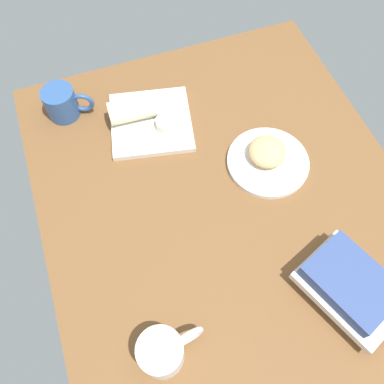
{
  "coord_description": "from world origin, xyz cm",
  "views": [
    {
      "loc": [
        39.67,
        -23.53,
        93.86
      ],
      "look_at": [
        -4.59,
        -7.76,
        7.0
      ],
      "focal_mm": 38.19,
      "sensor_mm": 36.0,
      "label": 1
    }
  ],
  "objects_px": {
    "scone_pastry": "(267,152)",
    "sauce_cup": "(167,123)",
    "square_plate": "(151,122)",
    "second_mug": "(62,103)",
    "breakfast_wrap": "(137,108)",
    "round_plate": "(268,162)",
    "book_stack": "(349,284)",
    "coffee_mug": "(163,352)"
  },
  "relations": [
    {
      "from": "scone_pastry",
      "to": "sauce_cup",
      "type": "bearing_deg",
      "value": -129.99
    },
    {
      "from": "square_plate",
      "to": "second_mug",
      "type": "bearing_deg",
      "value": -118.59
    },
    {
      "from": "breakfast_wrap",
      "to": "second_mug",
      "type": "distance_m",
      "value": 0.2
    },
    {
      "from": "round_plate",
      "to": "book_stack",
      "type": "height_order",
      "value": "book_stack"
    },
    {
      "from": "coffee_mug",
      "to": "scone_pastry",
      "type": "bearing_deg",
      "value": 133.0
    },
    {
      "from": "scone_pastry",
      "to": "coffee_mug",
      "type": "relative_size",
      "value": 0.7
    },
    {
      "from": "book_stack",
      "to": "coffee_mug",
      "type": "distance_m",
      "value": 0.42
    },
    {
      "from": "scone_pastry",
      "to": "book_stack",
      "type": "distance_m",
      "value": 0.37
    },
    {
      "from": "round_plate",
      "to": "breakfast_wrap",
      "type": "relative_size",
      "value": 1.42
    },
    {
      "from": "sauce_cup",
      "to": "scone_pastry",
      "type": "bearing_deg",
      "value": 50.01
    },
    {
      "from": "second_mug",
      "to": "scone_pastry",
      "type": "bearing_deg",
      "value": 54.58
    },
    {
      "from": "breakfast_wrap",
      "to": "book_stack",
      "type": "distance_m",
      "value": 0.68
    },
    {
      "from": "breakfast_wrap",
      "to": "sauce_cup",
      "type": "bearing_deg",
      "value": -130.01
    },
    {
      "from": "scone_pastry",
      "to": "book_stack",
      "type": "height_order",
      "value": "book_stack"
    },
    {
      "from": "second_mug",
      "to": "square_plate",
      "type": "bearing_deg",
      "value": 61.41
    },
    {
      "from": "sauce_cup",
      "to": "breakfast_wrap",
      "type": "relative_size",
      "value": 0.39
    },
    {
      "from": "square_plate",
      "to": "book_stack",
      "type": "height_order",
      "value": "book_stack"
    },
    {
      "from": "square_plate",
      "to": "coffee_mug",
      "type": "height_order",
      "value": "coffee_mug"
    },
    {
      "from": "round_plate",
      "to": "scone_pastry",
      "type": "relative_size",
      "value": 2.15
    },
    {
      "from": "round_plate",
      "to": "square_plate",
      "type": "distance_m",
      "value": 0.33
    },
    {
      "from": "scone_pastry",
      "to": "breakfast_wrap",
      "type": "distance_m",
      "value": 0.36
    },
    {
      "from": "sauce_cup",
      "to": "breakfast_wrap",
      "type": "bearing_deg",
      "value": -133.45
    },
    {
      "from": "scone_pastry",
      "to": "square_plate",
      "type": "bearing_deg",
      "value": -130.51
    },
    {
      "from": "breakfast_wrap",
      "to": "book_stack",
      "type": "bearing_deg",
      "value": -150.57
    },
    {
      "from": "square_plate",
      "to": "second_mug",
      "type": "xyz_separation_m",
      "value": [
        -0.12,
        -0.21,
        0.04
      ]
    },
    {
      "from": "breakfast_wrap",
      "to": "round_plate",
      "type": "bearing_deg",
      "value": -128.9
    },
    {
      "from": "round_plate",
      "to": "square_plate",
      "type": "bearing_deg",
      "value": -132.2
    },
    {
      "from": "book_stack",
      "to": "sauce_cup",
      "type": "bearing_deg",
      "value": -156.97
    },
    {
      "from": "scone_pastry",
      "to": "second_mug",
      "type": "xyz_separation_m",
      "value": [
        -0.33,
        -0.46,
        0.01
      ]
    },
    {
      "from": "sauce_cup",
      "to": "second_mug",
      "type": "relative_size",
      "value": 0.45
    },
    {
      "from": "square_plate",
      "to": "sauce_cup",
      "type": "height_order",
      "value": "sauce_cup"
    },
    {
      "from": "scone_pastry",
      "to": "square_plate",
      "type": "height_order",
      "value": "scone_pastry"
    },
    {
      "from": "scone_pastry",
      "to": "breakfast_wrap",
      "type": "xyz_separation_m",
      "value": [
        -0.24,
        -0.27,
        0.01
      ]
    },
    {
      "from": "breakfast_wrap",
      "to": "coffee_mug",
      "type": "xyz_separation_m",
      "value": [
        0.61,
        -0.12,
        0.0
      ]
    },
    {
      "from": "square_plate",
      "to": "round_plate",
      "type": "bearing_deg",
      "value": 47.8
    },
    {
      "from": "square_plate",
      "to": "book_stack",
      "type": "bearing_deg",
      "value": 24.77
    },
    {
      "from": "square_plate",
      "to": "coffee_mug",
      "type": "relative_size",
      "value": 1.54
    },
    {
      "from": "round_plate",
      "to": "book_stack",
      "type": "distance_m",
      "value": 0.36
    },
    {
      "from": "breakfast_wrap",
      "to": "second_mug",
      "type": "height_order",
      "value": "second_mug"
    },
    {
      "from": "round_plate",
      "to": "second_mug",
      "type": "height_order",
      "value": "second_mug"
    },
    {
      "from": "breakfast_wrap",
      "to": "coffee_mug",
      "type": "bearing_deg",
      "value": 172.25
    },
    {
      "from": "breakfast_wrap",
      "to": "second_mug",
      "type": "bearing_deg",
      "value": 67.65
    }
  ]
}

